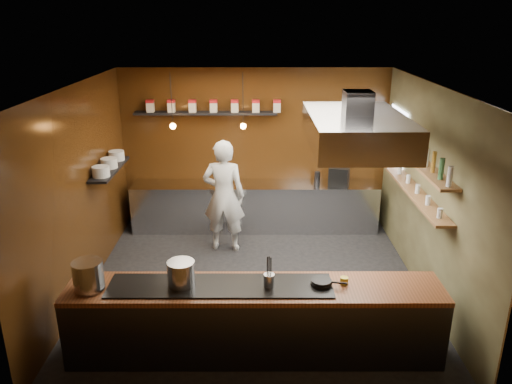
{
  "coord_description": "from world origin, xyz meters",
  "views": [
    {
      "loc": [
        0.01,
        -6.68,
        3.91
      ],
      "look_at": [
        0.02,
        0.4,
        1.37
      ],
      "focal_mm": 35.0,
      "sensor_mm": 36.0,
      "label": 1
    }
  ],
  "objects_px": {
    "espresso_machine": "(339,176)",
    "chef": "(224,196)",
    "extractor_hood": "(356,130)",
    "stockpot_large": "(88,275)",
    "stockpot_small": "(181,273)"
  },
  "relations": [
    {
      "from": "stockpot_large",
      "to": "chef",
      "type": "relative_size",
      "value": 0.18
    },
    {
      "from": "extractor_hood",
      "to": "espresso_machine",
      "type": "distance_m",
      "value": 2.9
    },
    {
      "from": "espresso_machine",
      "to": "stockpot_small",
      "type": "bearing_deg",
      "value": -106.01
    },
    {
      "from": "stockpot_small",
      "to": "extractor_hood",
      "type": "bearing_deg",
      "value": 29.14
    },
    {
      "from": "espresso_machine",
      "to": "chef",
      "type": "bearing_deg",
      "value": -141.43
    },
    {
      "from": "stockpot_small",
      "to": "espresso_machine",
      "type": "bearing_deg",
      "value": 57.03
    },
    {
      "from": "extractor_hood",
      "to": "stockpot_large",
      "type": "distance_m",
      "value": 3.71
    },
    {
      "from": "stockpot_large",
      "to": "espresso_machine",
      "type": "distance_m",
      "value": 5.12
    },
    {
      "from": "stockpot_small",
      "to": "chef",
      "type": "height_order",
      "value": "chef"
    },
    {
      "from": "stockpot_large",
      "to": "chef",
      "type": "height_order",
      "value": "chef"
    },
    {
      "from": "extractor_hood",
      "to": "chef",
      "type": "distance_m",
      "value": 2.92
    },
    {
      "from": "extractor_hood",
      "to": "chef",
      "type": "relative_size",
      "value": 1.02
    },
    {
      "from": "chef",
      "to": "espresso_machine",
      "type": "bearing_deg",
      "value": -152.86
    },
    {
      "from": "stockpot_small",
      "to": "chef",
      "type": "distance_m",
      "value": 2.9
    },
    {
      "from": "extractor_hood",
      "to": "stockpot_large",
      "type": "height_order",
      "value": "extractor_hood"
    }
  ]
}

